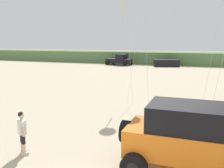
% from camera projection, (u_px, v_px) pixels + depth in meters
% --- Properties ---
extents(dune_ridge, '(90.00, 7.12, 2.23)m').
position_uv_depth(dune_ridge, '(165.00, 58.00, 47.37)').
color(dune_ridge, '#567A47').
rests_on(dune_ridge, ground_plane).
extents(jeep, '(4.85, 2.39, 2.26)m').
position_uv_depth(jeep, '(194.00, 138.00, 7.79)').
color(jeep, orange).
rests_on(jeep, ground_plane).
extents(person_watching, '(0.50, 0.47, 1.67)m').
position_uv_depth(person_watching, '(22.00, 131.00, 9.13)').
color(person_watching, '#DBB28E').
rests_on(person_watching, ground_plane).
extents(distant_pickup, '(4.90, 3.27, 1.98)m').
position_uv_depth(distant_pickup, '(120.00, 60.00, 44.33)').
color(distant_pickup, black).
rests_on(distant_pickup, ground_plane).
extents(distant_sedan, '(4.51, 2.82, 1.20)m').
position_uv_depth(distant_sedan, '(166.00, 63.00, 41.83)').
color(distant_sedan, black).
rests_on(distant_sedan, ground_plane).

